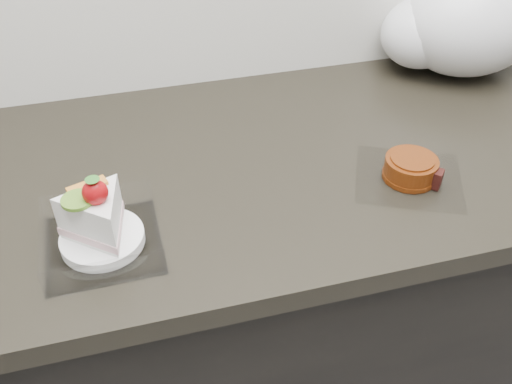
# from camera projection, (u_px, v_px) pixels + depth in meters

# --- Properties ---
(counter) EXTENTS (2.04, 0.64, 0.90)m
(counter) POSITION_uv_depth(u_px,v_px,m) (259.00, 314.00, 1.33)
(counter) COLOR black
(counter) RESTS_ON ground
(cake_tray) EXTENTS (0.17, 0.17, 0.14)m
(cake_tray) POSITION_uv_depth(u_px,v_px,m) (100.00, 228.00, 0.85)
(cake_tray) COLOR white
(cake_tray) RESTS_ON counter
(mooncake_wrap) EXTENTS (0.24, 0.23, 0.04)m
(mooncake_wrap) POSITION_uv_depth(u_px,v_px,m) (411.00, 170.00, 0.99)
(mooncake_wrap) COLOR white
(mooncake_wrap) RESTS_ON counter
(plastic_bag) EXTENTS (0.36, 0.26, 0.29)m
(plastic_bag) POSITION_uv_depth(u_px,v_px,m) (463.00, 23.00, 1.23)
(plastic_bag) COLOR silver
(plastic_bag) RESTS_ON counter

